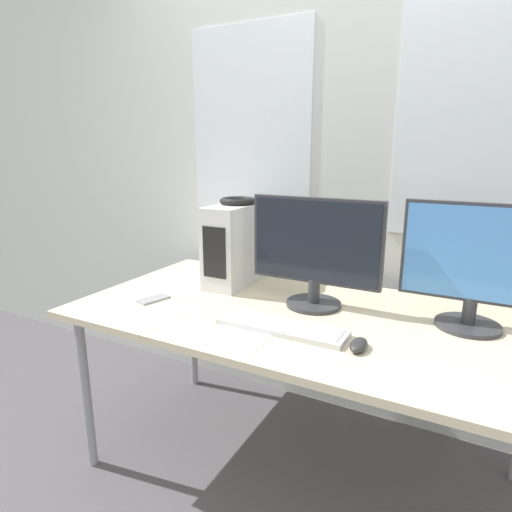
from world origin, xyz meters
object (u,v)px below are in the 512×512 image
(monitor_right_near, at_px, (475,264))
(mouse, at_px, (359,345))
(monitor_main, at_px, (315,250))
(pc_tower, at_px, (238,244))
(keyboard, at_px, (281,327))
(headphones, at_px, (238,201))
(cell_phone, at_px, (153,299))

(monitor_right_near, relative_size, mouse, 4.78)
(monitor_main, height_order, mouse, monitor_main)
(pc_tower, bearing_deg, monitor_main, -17.76)
(monitor_main, xyz_separation_m, keyboard, (-0.02, -0.29, -0.23))
(pc_tower, height_order, monitor_main, monitor_main)
(keyboard, relative_size, mouse, 4.57)
(pc_tower, relative_size, keyboard, 0.87)
(headphones, bearing_deg, monitor_right_near, -4.95)
(headphones, distance_m, mouse, 0.93)
(pc_tower, height_order, cell_phone, pc_tower)
(monitor_main, xyz_separation_m, cell_phone, (-0.63, -0.26, -0.23))
(monitor_right_near, distance_m, keyboard, 0.72)
(headphones, relative_size, mouse, 1.62)
(headphones, distance_m, monitor_main, 0.49)
(pc_tower, xyz_separation_m, monitor_main, (0.44, -0.14, 0.05))
(monitor_right_near, height_order, mouse, monitor_right_near)
(pc_tower, relative_size, monitor_main, 0.77)
(monitor_right_near, distance_m, mouse, 0.53)
(monitor_right_near, relative_size, cell_phone, 3.45)
(pc_tower, bearing_deg, cell_phone, -115.09)
(keyboard, height_order, cell_phone, keyboard)
(headphones, xyz_separation_m, keyboard, (0.43, -0.43, -0.39))
(pc_tower, xyz_separation_m, keyboard, (0.43, -0.43, -0.18))
(pc_tower, bearing_deg, monitor_right_near, -4.90)
(headphones, xyz_separation_m, monitor_main, (0.44, -0.14, -0.16))
(keyboard, distance_m, mouse, 0.29)
(cell_phone, bearing_deg, headphones, 80.81)
(headphones, bearing_deg, pc_tower, -90.00)
(pc_tower, relative_size, cell_phone, 2.88)
(monitor_main, bearing_deg, keyboard, -93.39)
(monitor_main, xyz_separation_m, monitor_right_near, (0.58, 0.05, 0.00))
(headphones, height_order, monitor_main, monitor_main)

